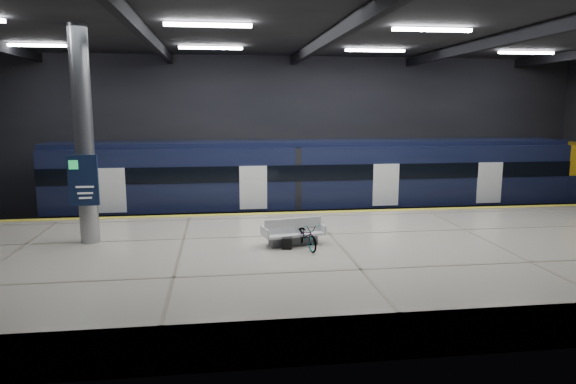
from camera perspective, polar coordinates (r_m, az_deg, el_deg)
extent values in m
plane|color=black|center=(19.22, 3.96, -7.14)|extent=(30.00, 30.00, 0.00)
cube|color=black|center=(26.35, 0.53, 6.20)|extent=(30.00, 0.10, 8.00)
cube|color=black|center=(10.82, 12.76, 1.43)|extent=(30.00, 0.10, 8.00)
cube|color=black|center=(18.61, 4.25, 17.21)|extent=(30.00, 16.00, 0.10)
cube|color=black|center=(18.32, -15.26, 16.25)|extent=(0.25, 16.00, 0.40)
cube|color=black|center=(18.57, 4.24, 16.45)|extent=(0.25, 16.00, 0.40)
cube|color=black|center=(20.64, 21.37, 15.13)|extent=(0.25, 16.00, 0.40)
cube|color=white|center=(16.23, -8.86, 17.87)|extent=(2.60, 0.18, 0.10)
cube|color=white|center=(17.58, 15.73, 16.97)|extent=(2.60, 0.18, 0.10)
cube|color=white|center=(23.32, -26.61, 14.38)|extent=(2.60, 0.18, 0.10)
cube|color=white|center=(22.18, -8.57, 15.55)|extent=(2.60, 0.18, 0.10)
cube|color=white|center=(23.18, 9.66, 15.25)|extent=(2.60, 0.18, 0.10)
cube|color=white|center=(26.10, 24.95, 13.85)|extent=(2.60, 0.18, 0.10)
cube|color=beige|center=(16.73, 5.72, -7.72)|extent=(30.00, 11.00, 1.10)
cube|color=yellow|center=(21.57, 2.52, -2.27)|extent=(30.00, 0.40, 0.01)
cube|color=gray|center=(23.75, 1.63, -3.72)|extent=(30.00, 0.08, 0.16)
cube|color=gray|center=(25.13, 1.10, -2.98)|extent=(30.00, 0.08, 0.16)
cube|color=black|center=(24.46, 2.97, -2.21)|extent=(24.00, 2.58, 0.80)
cube|color=black|center=(24.16, 3.00, 1.92)|extent=(24.00, 2.80, 2.75)
cube|color=black|center=(24.02, 3.03, 5.45)|extent=(24.00, 2.30, 0.24)
cube|color=black|center=(22.76, 3.67, 2.14)|extent=(24.00, 0.04, 0.70)
cube|color=white|center=(23.60, 10.81, 0.79)|extent=(1.20, 0.05, 1.90)
cube|color=gold|center=(29.48, 28.70, 2.12)|extent=(2.00, 2.80, 2.75)
cube|color=black|center=(29.64, 29.20, 2.46)|extent=(1.60, 2.38, 0.80)
cube|color=#595B60|center=(16.54, 0.57, -5.38)|extent=(1.59, 0.77, 0.29)
cube|color=white|center=(16.49, 0.57, -4.64)|extent=(2.02, 1.17, 0.08)
cube|color=white|center=(16.43, 0.57, -3.74)|extent=(1.88, 0.45, 0.48)
cube|color=white|center=(16.17, -2.61, -4.51)|extent=(0.22, 0.80, 0.29)
cube|color=white|center=(16.80, 3.63, -4.00)|extent=(0.22, 0.80, 0.29)
imported|color=#99999E|center=(16.04, 2.03, -4.87)|extent=(0.90, 1.64, 0.82)
cube|color=black|center=(16.01, -0.10, -5.75)|extent=(0.33, 0.24, 0.35)
cylinder|color=#9EA0A5|center=(17.58, -21.73, 5.77)|extent=(0.60, 0.60, 6.90)
cube|color=#111E3E|center=(17.30, -21.79, 1.21)|extent=(0.90, 0.12, 1.60)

